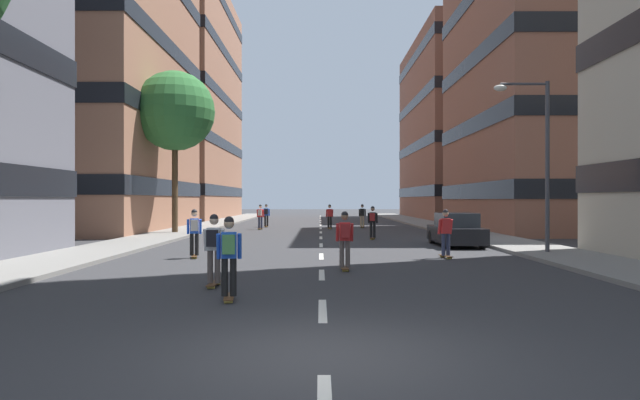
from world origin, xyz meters
TOP-DOWN VIEW (x-y plane):
  - ground_plane at (0.00, 28.16)m, footprint 168.95×168.95m
  - sidewalk_left at (-8.94, 31.68)m, footprint 3.10×77.44m
  - sidewalk_right at (8.94, 31.68)m, footprint 3.10×77.44m
  - lane_markings at (0.00, 30.50)m, footprint 0.16×67.20m
  - building_left_mid at (-16.87, 30.79)m, footprint 12.88×18.41m
  - building_left_far at (-16.87, 53.86)m, footprint 12.88×23.63m
  - building_right_mid at (16.87, 30.79)m, footprint 12.88×17.46m
  - building_right_far at (16.87, 53.86)m, footprint 12.88×22.42m
  - parked_car_near at (6.19, 17.63)m, footprint 1.82×4.40m
  - street_tree_near at (-8.94, 26.04)m, footprint 4.86×4.86m
  - streetlamp_right at (8.26, 13.37)m, footprint 2.13×0.30m
  - skater_0 at (-4.19, 34.68)m, footprint 0.53×0.90m
  - skater_1 at (0.65, 32.30)m, footprint 0.56×0.92m
  - skater_2 at (4.52, 12.40)m, footprint 0.56×0.92m
  - skater_3 at (-4.29, 31.37)m, footprint 0.55×0.92m
  - skater_4 at (-1.97, 4.02)m, footprint 0.56×0.92m
  - skater_5 at (-4.63, 12.42)m, footprint 0.57×0.92m
  - skater_6 at (0.70, 8.95)m, footprint 0.53×0.90m
  - skater_7 at (3.15, 33.90)m, footprint 0.56×0.92m
  - skater_8 at (2.77, 21.81)m, footprint 0.57×0.92m
  - skater_9 at (-2.64, 5.83)m, footprint 0.54×0.91m

SIDE VIEW (x-z plane):
  - ground_plane at x=0.00m, z-range 0.00..0.00m
  - lane_markings at x=0.00m, z-range 0.00..0.01m
  - sidewalk_left at x=-8.94m, z-range 0.00..0.14m
  - sidewalk_right at x=8.94m, z-range 0.00..0.14m
  - parked_car_near at x=6.19m, z-range -0.06..1.46m
  - skater_1 at x=0.65m, z-range 0.10..1.87m
  - skater_2 at x=4.52m, z-range 0.10..1.87m
  - skater_7 at x=3.15m, z-range 0.10..1.87m
  - skater_0 at x=-4.19m, z-range 0.13..1.90m
  - skater_3 at x=-4.29m, z-range 0.13..1.90m
  - skater_4 at x=-1.97m, z-range 0.13..1.90m
  - skater_5 at x=-4.63m, z-range 0.13..1.90m
  - skater_6 at x=0.70m, z-range 0.13..1.90m
  - skater_8 at x=2.77m, z-range 0.13..1.90m
  - skater_9 at x=-2.64m, z-range 0.13..1.90m
  - streetlamp_right at x=8.26m, z-range 0.89..7.39m
  - street_tree_near at x=-8.94m, z-range 2.60..12.45m
  - building_right_far at x=16.87m, z-range 0.09..19.98m
  - building_right_mid at x=16.87m, z-range 0.09..22.68m
  - building_left_mid at x=-16.87m, z-range 0.09..24.56m
  - building_left_far at x=-16.87m, z-range 0.09..25.54m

